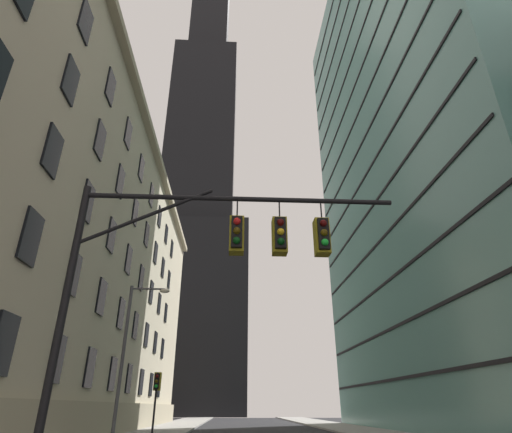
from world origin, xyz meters
name	(u,v)px	position (x,y,z in m)	size (l,w,h in m)	color
station_building	(25,258)	(-19.64, 24.47, 12.89)	(17.95, 60.95, 25.82)	#BCAF93
dark_skyscraper	(200,178)	(-13.57, 97.76, 63.77)	(28.35, 28.35, 218.33)	black
glass_office_midrise	(444,129)	(20.43, 27.81, 29.97)	(18.96, 39.34, 59.95)	slate
traffic_signal_mast	(219,255)	(-2.99, 2.39, 5.56)	(8.81, 0.63, 7.38)	black
traffic_light_far_left	(157,385)	(-7.18, 19.34, 3.12)	(0.40, 0.63, 3.70)	black
street_lamppost	(130,346)	(-7.96, 14.56, 4.79)	(2.19, 0.32, 7.85)	#47474C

